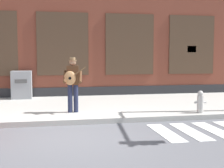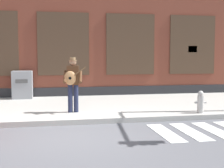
# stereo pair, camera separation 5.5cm
# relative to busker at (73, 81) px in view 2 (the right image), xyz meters

# --- Properties ---
(ground_plane) EXTENTS (160.00, 160.00, 0.00)m
(ground_plane) POSITION_rel_busker_xyz_m (-0.14, -2.48, -1.15)
(ground_plane) COLOR #56565B
(sidewalk) EXTENTS (28.00, 5.29, 0.16)m
(sidewalk) POSITION_rel_busker_xyz_m (-0.14, 1.46, -1.07)
(sidewalk) COLOR #ADAAA3
(sidewalk) RESTS_ON ground
(building_backdrop) EXTENTS (28.00, 4.06, 8.51)m
(building_backdrop) POSITION_rel_busker_xyz_m (-0.14, 6.10, 3.10)
(building_backdrop) COLOR brown
(building_backdrop) RESTS_ON ground
(busker) EXTENTS (0.72, 0.57, 1.74)m
(busker) POSITION_rel_busker_xyz_m (0.00, 0.00, 0.00)
(busker) COLOR #1E233D
(busker) RESTS_ON sidewalk
(utility_box) EXTENTS (0.81, 0.65, 1.16)m
(utility_box) POSITION_rel_busker_xyz_m (-1.88, 3.65, -0.41)
(utility_box) COLOR gray
(utility_box) RESTS_ON sidewalk
(fire_hydrant) EXTENTS (0.38, 0.20, 0.70)m
(fire_hydrant) POSITION_rel_busker_xyz_m (3.93, -0.83, -0.65)
(fire_hydrant) COLOR #B2ADA8
(fire_hydrant) RESTS_ON sidewalk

